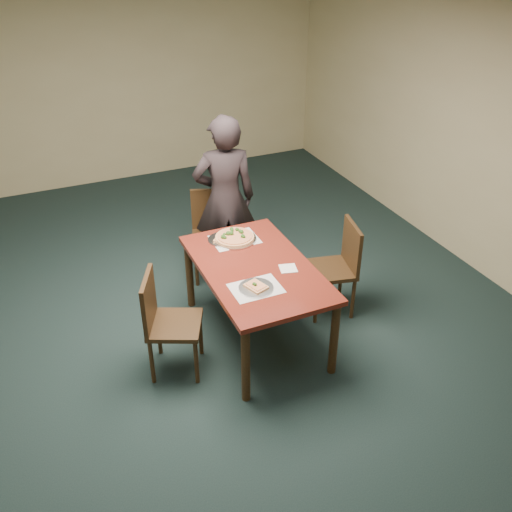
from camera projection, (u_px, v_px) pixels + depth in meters
name	position (u px, v px, depth m)	size (l,w,h in m)	color
ground	(216.00, 342.00, 5.13)	(8.00, 8.00, 0.00)	black
room_shell	(207.00, 160.00, 4.23)	(8.00, 8.00, 8.00)	tan
dining_table	(256.00, 275.00, 4.87)	(0.90, 1.50, 0.75)	#581811
chair_far	(212.00, 229.00, 5.88)	(0.53, 0.53, 0.91)	black
chair_left	(165.00, 319.00, 4.59)	(0.56, 0.56, 0.91)	black
chair_right	(339.00, 263.00, 5.31)	(0.50, 0.50, 0.91)	black
diner	(225.00, 199.00, 5.68)	(0.63, 0.41, 1.72)	black
placemat_main	(235.00, 239.00, 5.21)	(0.42, 0.32, 0.00)	white
placemat_near	(256.00, 288.00, 4.54)	(0.40, 0.30, 0.00)	white
pizza_pan	(235.00, 237.00, 5.20)	(0.39, 0.39, 0.07)	silver
slice_plate_near	(256.00, 287.00, 4.53)	(0.28, 0.28, 0.05)	silver
slice_plate_far	(223.00, 239.00, 5.20)	(0.28, 0.28, 0.06)	silver
napkin	(288.00, 268.00, 4.79)	(0.14, 0.14, 0.01)	white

